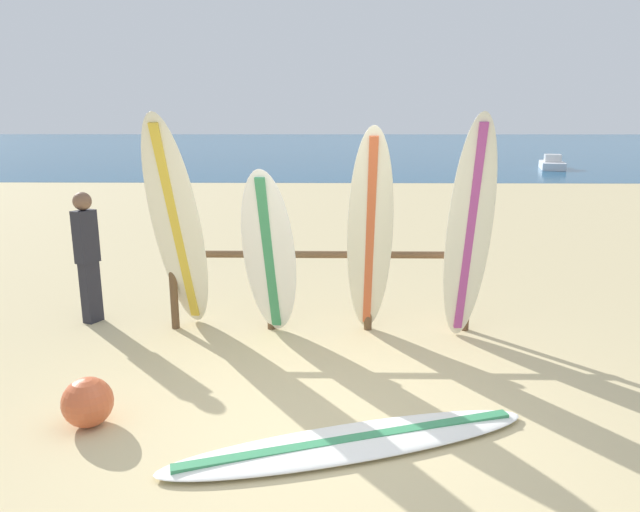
% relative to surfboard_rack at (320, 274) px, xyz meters
% --- Properties ---
extents(ground_plane, '(120.00, 120.00, 0.00)m').
position_rel_surfboard_rack_xyz_m(ground_plane, '(0.04, -2.20, -0.66)').
color(ground_plane, '#CCB784').
extents(ocean_water, '(120.00, 80.00, 0.01)m').
position_rel_surfboard_rack_xyz_m(ocean_water, '(0.04, 55.80, -0.66)').
color(ocean_water, navy).
rests_on(ocean_water, ground).
extents(surfboard_rack, '(3.44, 0.09, 1.03)m').
position_rel_surfboard_rack_xyz_m(surfboard_rack, '(0.00, 0.00, 0.00)').
color(surfboard_rack, brown).
rests_on(surfboard_rack, ground).
extents(surfboard_leaning_far_left, '(0.63, 1.10, 2.45)m').
position_rel_surfboard_rack_xyz_m(surfboard_leaning_far_left, '(-1.52, -0.26, 0.56)').
color(surfboard_leaning_far_left, silver).
rests_on(surfboard_leaning_far_left, ground).
extents(surfboard_leaning_left, '(0.65, 0.83, 1.91)m').
position_rel_surfboard_rack_xyz_m(surfboard_leaning_left, '(-0.52, -0.37, 0.29)').
color(surfboard_leaning_left, white).
rests_on(surfboard_leaning_left, ground).
extents(surfboard_leaning_center_left, '(0.50, 1.06, 2.32)m').
position_rel_surfboard_rack_xyz_m(surfboard_leaning_center_left, '(0.53, -0.43, 0.50)').
color(surfboard_leaning_center_left, silver).
rests_on(surfboard_leaning_center_left, ground).
extents(surfboard_leaning_center, '(0.51, 0.61, 2.45)m').
position_rel_surfboard_rack_xyz_m(surfboard_leaning_center, '(1.56, -0.40, 0.56)').
color(surfboard_leaning_center, silver).
rests_on(surfboard_leaning_center, ground).
extents(surfboard_lying_on_sand, '(2.86, 1.35, 0.08)m').
position_rel_surfboard_rack_xyz_m(surfboard_lying_on_sand, '(0.29, -2.44, -0.63)').
color(surfboard_lying_on_sand, white).
rests_on(surfboard_lying_on_sand, ground).
extents(beachgoer_standing, '(0.25, 0.29, 1.56)m').
position_rel_surfboard_rack_xyz_m(beachgoer_standing, '(-2.72, 0.21, 0.19)').
color(beachgoer_standing, '#26262D').
rests_on(beachgoer_standing, ground).
extents(small_boat_offshore, '(1.79, 2.99, 0.71)m').
position_rel_surfboard_rack_xyz_m(small_boat_offshore, '(11.16, 22.54, -0.41)').
color(small_boat_offshore, silver).
rests_on(small_boat_offshore, ocean_water).
extents(beach_ball, '(0.39, 0.39, 0.39)m').
position_rel_surfboard_rack_xyz_m(beach_ball, '(-1.78, -2.17, -0.47)').
color(beach_ball, '#CC5933').
rests_on(beach_ball, ground).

